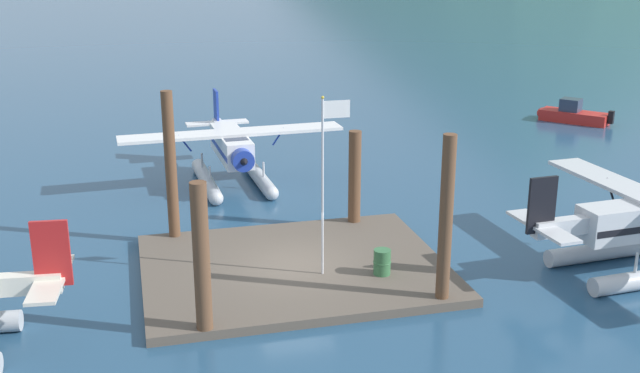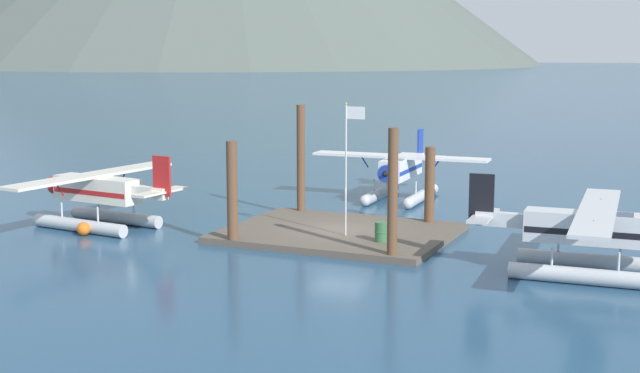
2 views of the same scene
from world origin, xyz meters
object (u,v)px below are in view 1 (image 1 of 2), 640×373
at_px(flagpole, 326,166).
at_px(fuel_drum, 382,262).
at_px(seaplane_white_bow_centre, 232,153).
at_px(boat_red_open_east, 572,114).

distance_m(flagpole, fuel_drum, 3.85).
relative_size(seaplane_white_bow_centre, boat_red_open_east, 2.52).
bearing_deg(boat_red_open_east, fuel_drum, -134.16).
bearing_deg(fuel_drum, boat_red_open_east, 45.84).
bearing_deg(seaplane_white_bow_centre, fuel_drum, -74.74).
bearing_deg(boat_red_open_east, flagpole, -137.42).
distance_m(flagpole, boat_red_open_east, 29.61).
bearing_deg(flagpole, boat_red_open_east, 42.58).
xyz_separation_m(flagpole, boat_red_open_east, (21.64, 19.88, -3.60)).
bearing_deg(seaplane_white_bow_centre, boat_red_open_east, 19.45).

